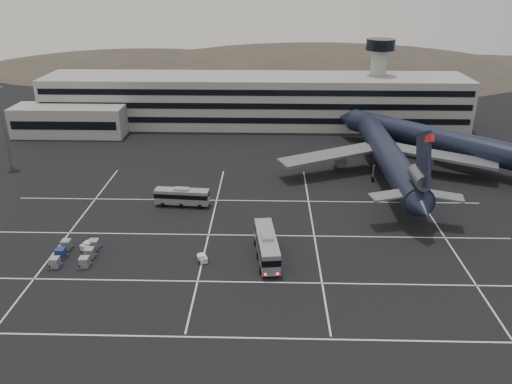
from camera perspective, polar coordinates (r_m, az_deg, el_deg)
ground at (r=81.68m, az=-1.56°, el=-6.30°), size 260.00×260.00×0.00m
lane_markings at (r=82.26m, az=-0.87°, el=-6.06°), size 90.00×55.62×0.01m
terminal at (r=145.87m, az=-1.30°, el=10.33°), size 125.00×26.00×24.00m
hills at (r=246.69m, az=4.81°, el=11.35°), size 352.00×180.00×44.00m
lightpole_left at (r=124.40m, az=-27.15°, el=7.66°), size 2.40×2.40×18.28m
trijet_main at (r=109.73m, az=14.92°, el=4.00°), size 47.46×57.46×18.08m
trijet_far at (r=123.84m, az=20.52°, el=5.62°), size 45.09×44.18×18.08m
bus_near at (r=77.55m, az=1.24°, el=-6.05°), size 4.26×12.48×4.32m
bus_far at (r=95.83m, az=-8.44°, el=-0.46°), size 10.46×3.30×3.63m
tug_a at (r=85.21m, az=-18.67°, el=-5.79°), size 2.22×2.73×1.53m
tug_b at (r=77.98m, az=-6.12°, el=-7.53°), size 1.92×2.38×1.34m
uld_cluster at (r=83.32m, az=-19.97°, el=-6.60°), size 6.51×7.62×1.65m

